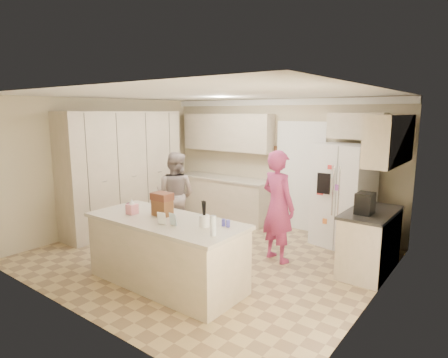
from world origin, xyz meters
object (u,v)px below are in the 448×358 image
Objects in this scene: refrigerator at (343,196)px; teen_boy at (175,195)px; coffee_maker at (365,203)px; dollhouse_body at (162,208)px; island_base at (166,253)px; utensil_crock at (204,221)px; teen_girl at (278,206)px; tissue_box at (132,209)px.

refrigerator is 3.04m from teen_boy.
coffee_maker reaches higher than dollhouse_body.
refrigerator is 3.22m from dollhouse_body.
dollhouse_body is at bearing 146.31° from island_base.
dollhouse_body is at bearing 176.42° from utensil_crock.
utensil_crock is 0.08× the size of teen_girl.
teen_girl is (0.95, 1.57, -0.15)m from dollhouse_body.
teen_girl reaches higher than utensil_crock.
teen_girl is (-0.59, -1.27, -0.02)m from refrigerator.
tissue_box is 0.45m from dollhouse_body.
refrigerator is 12.86× the size of tissue_box.
tissue_box is at bearing -110.82° from refrigerator.
utensil_crock is 0.58× the size of dollhouse_body.
teen_boy is (-1.96, 1.49, -0.19)m from utensil_crock.
refrigerator is 3.28m from island_base.
island_base is 8.46× the size of dollhouse_body.
tissue_box is (-1.93, -3.03, 0.10)m from refrigerator.
teen_girl is (-1.25, -0.23, -0.19)m from coffee_maker.
tissue_box is (-0.55, -0.10, 0.56)m from island_base.
teen_boy is (-3.36, -0.36, -0.26)m from coffee_maker.
island_base is 15.71× the size of tissue_box.
teen_boy is at bearing 21.36° from teen_girl.
utensil_crock is (-1.40, -1.85, -0.07)m from coffee_maker.
teen_boy is at bearing 128.97° from dollhouse_body.
teen_girl reaches higher than teen_boy.
utensil_crock is 1.63m from teen_girl.
dollhouse_body is (-0.80, 0.05, 0.04)m from utensil_crock.
tissue_box is at bearing -153.43° from dollhouse_body.
refrigerator is at bearing 64.77° from island_base.
refrigerator is at bearing 61.60° from dollhouse_body.
tissue_box is 1.81m from teen_boy.
refrigerator is 3.60m from tissue_box.
dollhouse_body reaches higher than tissue_box.
coffee_maker is 0.17× the size of teen_girl.
coffee_maker is 2.87m from island_base.
coffee_maker is 3.28m from tissue_box.
island_base is 2.05m from teen_boy.
coffee_maker is at bearing 37.57° from tissue_box.
utensil_crock is (-0.73, -2.88, 0.10)m from refrigerator.
teen_girl is (0.15, 1.62, -0.12)m from utensil_crock.
utensil_crock is at bearing 4.40° from island_base.
teen_girl is (0.80, 1.67, 0.44)m from island_base.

